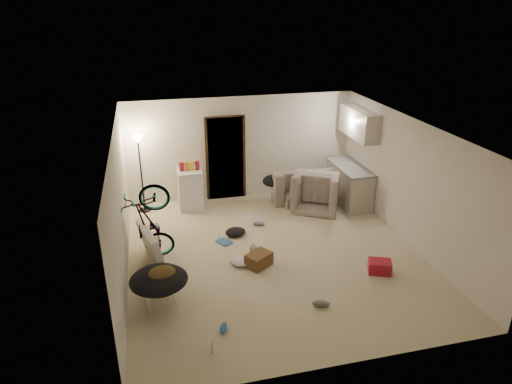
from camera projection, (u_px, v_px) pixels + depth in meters
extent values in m
cube|color=beige|center=(274.00, 255.00, 8.85)|extent=(5.50, 6.00, 0.02)
cube|color=white|center=(277.00, 129.00, 7.87)|extent=(5.50, 6.00, 0.02)
cube|color=silver|center=(241.00, 148.00, 11.05)|extent=(5.50, 0.02, 2.50)
cube|color=silver|center=(342.00, 289.00, 5.67)|extent=(5.50, 0.02, 2.50)
cube|color=silver|center=(120.00, 211.00, 7.76)|extent=(0.02, 6.00, 2.50)
cube|color=silver|center=(410.00, 182.00, 8.96)|extent=(0.02, 6.00, 2.50)
cube|color=black|center=(226.00, 158.00, 11.02)|extent=(0.85, 0.10, 2.04)
cube|color=#352212|center=(226.00, 159.00, 10.99)|extent=(0.97, 0.04, 2.10)
cylinder|color=black|center=(145.00, 210.00, 10.69)|extent=(0.28, 0.28, 0.03)
cylinder|color=black|center=(142.00, 177.00, 10.36)|extent=(0.04, 0.04, 1.70)
cone|color=#FFE0A5|center=(138.00, 140.00, 10.02)|extent=(0.24, 0.24, 0.18)
cube|color=beige|center=(349.00, 185.00, 10.99)|extent=(0.60, 1.50, 0.88)
cube|color=gray|center=(350.00, 167.00, 10.81)|extent=(0.64, 1.54, 0.04)
cube|color=beige|center=(359.00, 123.00, 10.43)|extent=(0.38, 1.40, 0.65)
imported|color=#3E473F|center=(311.00, 186.00, 11.28)|extent=(2.04, 0.81, 0.59)
imported|color=#3E473F|center=(318.00, 193.00, 10.80)|extent=(1.37, 1.32, 0.68)
imported|color=black|center=(151.00, 239.00, 8.53)|extent=(1.69, 0.88, 0.94)
imported|color=#AA192A|center=(212.00, 355.00, 6.35)|extent=(0.27, 0.24, 0.02)
cube|color=white|center=(190.00, 189.00, 10.65)|extent=(0.56, 0.56, 0.94)
cube|color=#AA192A|center=(182.00, 169.00, 10.41)|extent=(0.11, 0.09, 0.30)
cube|color=#C17518|center=(187.00, 168.00, 10.44)|extent=(0.11, 0.09, 0.30)
cube|color=yellow|center=(192.00, 168.00, 10.46)|extent=(0.11, 0.08, 0.30)
cube|color=#AA192A|center=(197.00, 167.00, 10.49)|extent=(0.11, 0.08, 0.30)
cylinder|color=silver|center=(160.00, 294.00, 7.32)|extent=(0.61, 0.61, 0.43)
ellipsoid|color=black|center=(159.00, 280.00, 7.22)|extent=(0.86, 0.86, 0.36)
torus|color=black|center=(159.00, 280.00, 7.22)|extent=(0.92, 0.92, 0.07)
ellipsoid|color=#51391B|center=(161.00, 275.00, 7.16)|extent=(0.60, 0.56, 0.22)
ellipsoid|color=black|center=(274.00, 181.00, 10.97)|extent=(0.62, 0.54, 0.28)
cube|color=silver|center=(151.00, 246.00, 8.41)|extent=(0.54, 1.15, 0.75)
cube|color=brown|center=(259.00, 260.00, 8.43)|extent=(0.56, 0.53, 0.26)
cube|color=#AA192A|center=(380.00, 267.00, 8.24)|extent=(0.48, 0.42, 0.23)
cylinder|color=beige|center=(253.00, 249.00, 8.88)|extent=(0.16, 0.16, 0.16)
cone|color=beige|center=(253.00, 244.00, 8.84)|extent=(0.09, 0.09, 0.07)
cube|color=beige|center=(250.00, 219.00, 10.26)|extent=(0.60, 0.67, 0.01)
cube|color=#3169B3|center=(224.00, 242.00, 9.28)|extent=(0.34, 0.37, 0.03)
cube|color=silver|center=(224.00, 236.00, 9.52)|extent=(0.25, 0.29, 0.02)
ellipsoid|color=#3169B3|center=(238.00, 233.00, 9.56)|extent=(0.28, 0.22, 0.10)
ellipsoid|color=slate|center=(259.00, 224.00, 9.96)|extent=(0.28, 0.19, 0.10)
ellipsoid|color=#3169B3|center=(224.00, 328.00, 6.81)|extent=(0.18, 0.27, 0.09)
ellipsoid|color=slate|center=(321.00, 304.00, 7.34)|extent=(0.32, 0.21, 0.11)
ellipsoid|color=white|center=(371.00, 261.00, 8.53)|extent=(0.24, 0.29, 0.10)
ellipsoid|color=black|center=(235.00, 232.00, 9.57)|extent=(0.53, 0.49, 0.13)
ellipsoid|color=silver|center=(240.00, 261.00, 8.51)|extent=(0.50, 0.50, 0.12)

